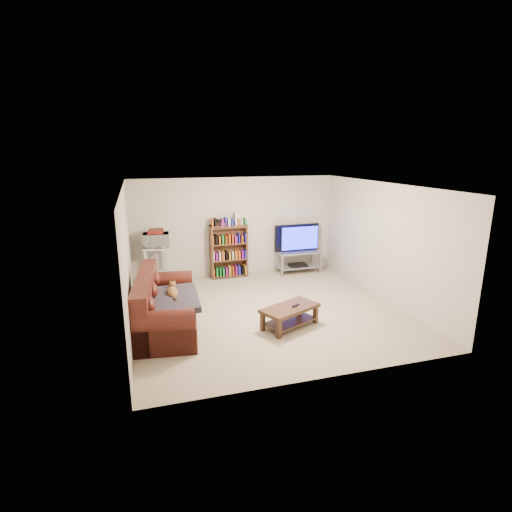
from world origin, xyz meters
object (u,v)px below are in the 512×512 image
object	(u,v)px
coffee_table	(290,313)
bookshelf	(229,250)
tv_stand	(298,258)
sofa	(162,309)

from	to	relation	value
coffee_table	bookshelf	world-z (taller)	bookshelf
coffee_table	tv_stand	bearing A→B (deg)	40.41
tv_stand	bookshelf	world-z (taller)	bookshelf
tv_stand	coffee_table	bearing A→B (deg)	-115.98
sofa	tv_stand	size ratio (longest dim) A/B	2.11
sofa	tv_stand	bearing A→B (deg)	40.52
coffee_table	sofa	bearing A→B (deg)	138.87
sofa	coffee_table	distance (m)	2.23
tv_stand	bookshelf	distance (m)	1.79
coffee_table	bookshelf	size ratio (longest dim) A/B	0.90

